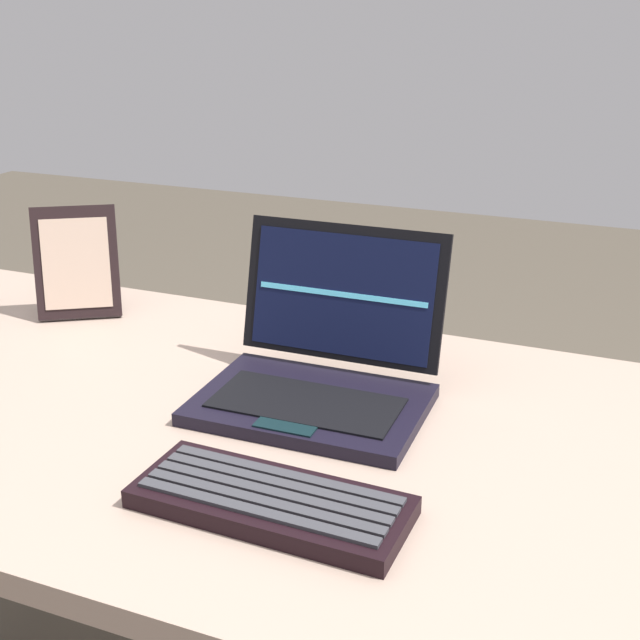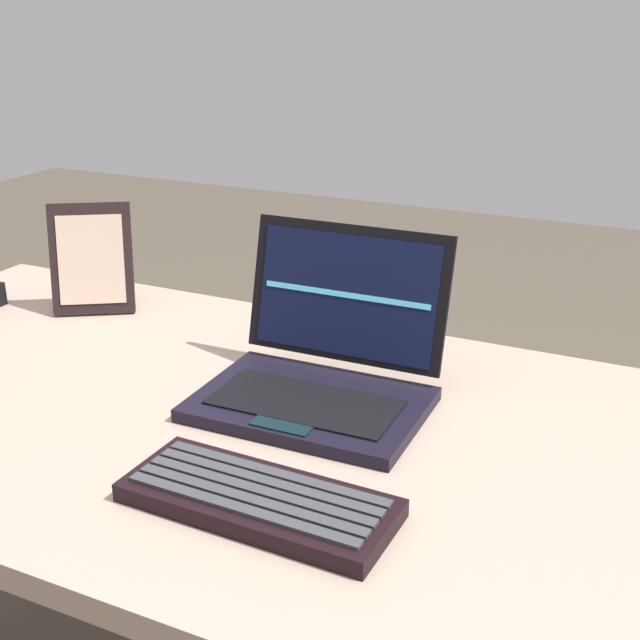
% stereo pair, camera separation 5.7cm
% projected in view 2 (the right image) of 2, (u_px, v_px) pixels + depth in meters
% --- Properties ---
extents(desk, '(1.51, 0.77, 0.70)m').
position_uv_depth(desk, '(236.00, 454.00, 1.17)').
color(desk, tan).
rests_on(desk, ground).
extents(laptop_front, '(0.31, 0.27, 0.23)m').
position_uv_depth(laptop_front, '(321.00, 370.00, 1.16)').
color(laptop_front, black).
rests_on(laptop_front, desk).
extents(external_keyboard, '(0.31, 0.13, 0.03)m').
position_uv_depth(external_keyboard, '(259.00, 499.00, 0.92)').
color(external_keyboard, black).
rests_on(external_keyboard, desk).
extents(photo_frame, '(0.15, 0.12, 0.19)m').
position_uv_depth(photo_frame, '(92.00, 259.00, 1.47)').
color(photo_frame, black).
rests_on(photo_frame, desk).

